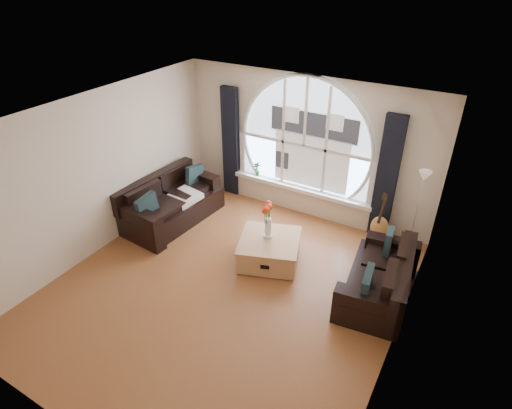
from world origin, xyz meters
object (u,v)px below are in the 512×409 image
coffee_chest (269,249)px  guitar (382,217)px  vase_flowers (268,217)px  floor_lamp (416,215)px  sofa_left (172,202)px  sofa_right (380,274)px  potted_plant (257,169)px

coffee_chest → guitar: (1.43, 1.46, 0.29)m
vase_flowers → floor_lamp: (2.05, 1.29, -0.03)m
sofa_left → floor_lamp: floor_lamp is taller
sofa_left → guitar: size_ratio=1.85×
vase_flowers → floor_lamp: 2.42m
sofa_left → sofa_right: bearing=3.5°
sofa_right → guitar: 1.43m
sofa_right → floor_lamp: floor_lamp is taller
potted_plant → floor_lamp: bearing=-6.6°
sofa_right → guitar: guitar is taller
coffee_chest → guitar: bearing=25.9°
floor_lamp → potted_plant: 3.24m
vase_flowers → guitar: vase_flowers is taller
coffee_chest → guitar: 2.07m
sofa_left → vase_flowers: bearing=1.7°
sofa_left → sofa_right: (4.03, -0.09, 0.00)m
sofa_right → vase_flowers: bearing=173.7°
sofa_left → guitar: guitar is taller
coffee_chest → potted_plant: bearing=105.8°
sofa_right → vase_flowers: 1.92m
floor_lamp → guitar: size_ratio=1.51×
coffee_chest → floor_lamp: floor_lamp is taller
sofa_left → guitar: (3.66, 1.28, 0.13)m
coffee_chest → potted_plant: size_ratio=3.42×
vase_flowers → sofa_right: bearing=0.7°
vase_flowers → coffee_chest: bearing=-43.2°
sofa_right → guitar: bearing=98.3°
sofa_right → vase_flowers: vase_flowers is taller
sofa_left → vase_flowers: size_ratio=2.81×
coffee_chest → vase_flowers: size_ratio=1.39×
sofa_right → floor_lamp: size_ratio=1.05×
floor_lamp → sofa_left: bearing=-164.5°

